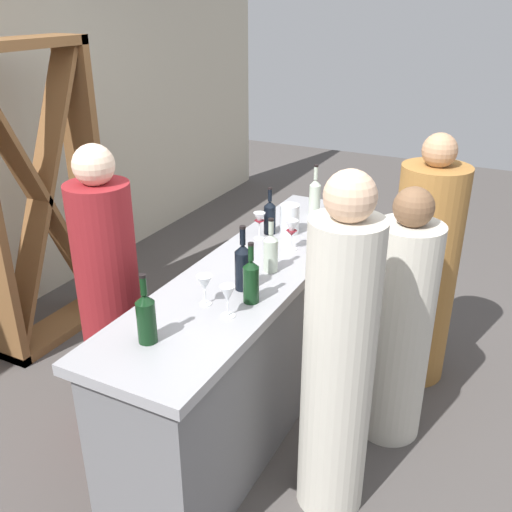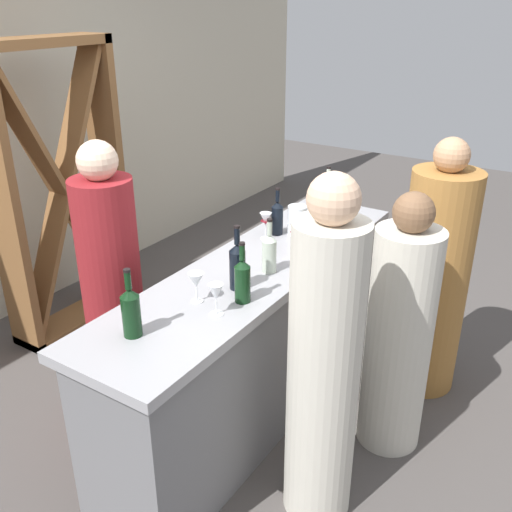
{
  "view_description": "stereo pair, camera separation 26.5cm",
  "coord_description": "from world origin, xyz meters",
  "px_view_note": "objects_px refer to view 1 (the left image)",
  "views": [
    {
      "loc": [
        -2.37,
        -1.21,
        2.2
      ],
      "look_at": [
        0.0,
        0.0,
        0.98
      ],
      "focal_mm": 40.22,
      "sensor_mm": 36.0,
      "label": 1
    },
    {
      "loc": [
        -2.24,
        -1.44,
        2.2
      ],
      "look_at": [
        0.0,
        0.0,
        0.98
      ],
      "focal_mm": 40.22,
      "sensor_mm": 36.0,
      "label": 2
    }
  ],
  "objects_px": {
    "wine_bottle_leftmost_dark_green": "(146,317)",
    "wine_bottle_far_right_clear_pale": "(315,196)",
    "wine_rack": "(40,200)",
    "person_server_behind": "(110,304)",
    "wine_bottle_second_right_clear_pale": "(271,252)",
    "wine_glass_far_left": "(259,220)",
    "water_pitcher": "(290,219)",
    "person_left_guest": "(423,272)",
    "person_center_guest": "(338,365)",
    "wine_bottle_center_near_black": "(243,266)",
    "wine_bottle_second_left_dark_green": "(251,280)",
    "wine_bottle_rightmost_near_black": "(270,216)",
    "person_right_guest": "(399,328)",
    "wine_glass_near_right": "(205,284)",
    "wine_glass_near_center": "(292,230)",
    "wine_glass_near_left": "(228,295)"
  },
  "relations": [
    {
      "from": "wine_bottle_second_right_clear_pale",
      "to": "wine_glass_near_right",
      "type": "relative_size",
      "value": 1.99
    },
    {
      "from": "wine_bottle_far_right_clear_pale",
      "to": "wine_bottle_second_left_dark_green",
      "type": "bearing_deg",
      "value": -171.95
    },
    {
      "from": "wine_glass_near_right",
      "to": "person_right_guest",
      "type": "relative_size",
      "value": 0.1
    },
    {
      "from": "wine_glass_near_left",
      "to": "person_right_guest",
      "type": "bearing_deg",
      "value": -39.55
    },
    {
      "from": "wine_bottle_center_near_black",
      "to": "wine_glass_near_center",
      "type": "distance_m",
      "value": 0.52
    },
    {
      "from": "person_left_guest",
      "to": "person_server_behind",
      "type": "xyz_separation_m",
      "value": [
        -1.19,
        1.36,
        0.04
      ]
    },
    {
      "from": "wine_rack",
      "to": "person_server_behind",
      "type": "distance_m",
      "value": 1.16
    },
    {
      "from": "wine_rack",
      "to": "person_center_guest",
      "type": "height_order",
      "value": "wine_rack"
    },
    {
      "from": "wine_bottle_leftmost_dark_green",
      "to": "wine_bottle_far_right_clear_pale",
      "type": "distance_m",
      "value": 1.66
    },
    {
      "from": "wine_bottle_rightmost_near_black",
      "to": "person_center_guest",
      "type": "xyz_separation_m",
      "value": [
        -0.82,
        -0.73,
        -0.28
      ]
    },
    {
      "from": "wine_bottle_second_left_dark_green",
      "to": "wine_glass_near_right",
      "type": "height_order",
      "value": "wine_bottle_second_left_dark_green"
    },
    {
      "from": "person_left_guest",
      "to": "wine_bottle_far_right_clear_pale",
      "type": "bearing_deg",
      "value": -10.54
    },
    {
      "from": "wine_rack",
      "to": "wine_glass_near_left",
      "type": "xyz_separation_m",
      "value": [
        -0.66,
        -1.78,
        0.05
      ]
    },
    {
      "from": "wine_bottle_center_near_black",
      "to": "person_center_guest",
      "type": "relative_size",
      "value": 0.2
    },
    {
      "from": "wine_rack",
      "to": "wine_bottle_second_right_clear_pale",
      "type": "bearing_deg",
      "value": -95.61
    },
    {
      "from": "wine_bottle_center_near_black",
      "to": "water_pitcher",
      "type": "xyz_separation_m",
      "value": [
        0.73,
        0.09,
        -0.03
      ]
    },
    {
      "from": "person_left_guest",
      "to": "person_center_guest",
      "type": "height_order",
      "value": "person_center_guest"
    },
    {
      "from": "wine_bottle_far_right_clear_pale",
      "to": "water_pitcher",
      "type": "xyz_separation_m",
      "value": [
        -0.35,
        0.01,
        -0.04
      ]
    },
    {
      "from": "wine_glass_near_right",
      "to": "person_center_guest",
      "type": "height_order",
      "value": "person_center_guest"
    },
    {
      "from": "wine_glass_near_left",
      "to": "wine_glass_near_right",
      "type": "bearing_deg",
      "value": 72.54
    },
    {
      "from": "wine_glass_near_left",
      "to": "wine_glass_near_right",
      "type": "relative_size",
      "value": 1.03
    },
    {
      "from": "wine_glass_near_right",
      "to": "wine_glass_far_left",
      "type": "xyz_separation_m",
      "value": [
        0.79,
        0.13,
        0.01
      ]
    },
    {
      "from": "wine_bottle_rightmost_near_black",
      "to": "wine_bottle_far_right_clear_pale",
      "type": "relative_size",
      "value": 0.86
    },
    {
      "from": "wine_bottle_leftmost_dark_green",
      "to": "wine_bottle_rightmost_near_black",
      "type": "relative_size",
      "value": 1.07
    },
    {
      "from": "wine_rack",
      "to": "person_server_behind",
      "type": "relative_size",
      "value": 1.25
    },
    {
      "from": "wine_bottle_rightmost_near_black",
      "to": "person_center_guest",
      "type": "relative_size",
      "value": 0.17
    },
    {
      "from": "wine_bottle_second_right_clear_pale",
      "to": "wine_glass_far_left",
      "type": "distance_m",
      "value": 0.43
    },
    {
      "from": "person_left_guest",
      "to": "wine_glass_near_center",
      "type": "bearing_deg",
      "value": 32.35
    },
    {
      "from": "wine_glass_far_left",
      "to": "person_server_behind",
      "type": "relative_size",
      "value": 0.1
    },
    {
      "from": "water_pitcher",
      "to": "person_server_behind",
      "type": "distance_m",
      "value": 1.11
    },
    {
      "from": "wine_bottle_far_right_clear_pale",
      "to": "person_left_guest",
      "type": "relative_size",
      "value": 0.21
    },
    {
      "from": "wine_rack",
      "to": "person_right_guest",
      "type": "bearing_deg",
      "value": -88.52
    },
    {
      "from": "wine_glass_far_left",
      "to": "wine_bottle_second_right_clear_pale",
      "type": "bearing_deg",
      "value": -145.64
    },
    {
      "from": "water_pitcher",
      "to": "person_server_behind",
      "type": "xyz_separation_m",
      "value": [
        -0.87,
        0.62,
        -0.28
      ]
    },
    {
      "from": "wine_bottle_leftmost_dark_green",
      "to": "wine_glass_near_left",
      "type": "height_order",
      "value": "wine_bottle_leftmost_dark_green"
    },
    {
      "from": "wine_bottle_leftmost_dark_green",
      "to": "person_left_guest",
      "type": "xyz_separation_m",
      "value": [
        1.63,
        -0.77,
        -0.35
      ]
    },
    {
      "from": "wine_bottle_rightmost_near_black",
      "to": "wine_glass_near_right",
      "type": "xyz_separation_m",
      "value": [
        -0.89,
        -0.11,
        -0.0
      ]
    },
    {
      "from": "person_left_guest",
      "to": "person_server_behind",
      "type": "distance_m",
      "value": 1.81
    },
    {
      "from": "water_pitcher",
      "to": "person_server_behind",
      "type": "relative_size",
      "value": 0.11
    },
    {
      "from": "wine_bottle_leftmost_dark_green",
      "to": "wine_bottle_second_right_clear_pale",
      "type": "xyz_separation_m",
      "value": [
        0.8,
        -0.16,
        -0.01
      ]
    },
    {
      "from": "wine_bottle_second_right_clear_pale",
      "to": "wine_bottle_far_right_clear_pale",
      "type": "relative_size",
      "value": 0.87
    },
    {
      "from": "person_right_guest",
      "to": "wine_bottle_center_near_black",
      "type": "bearing_deg",
      "value": 38.67
    },
    {
      "from": "wine_rack",
      "to": "person_server_behind",
      "type": "height_order",
      "value": "wine_rack"
    },
    {
      "from": "wine_bottle_center_near_black",
      "to": "wine_bottle_second_right_clear_pale",
      "type": "relative_size",
      "value": 1.13
    },
    {
      "from": "wine_bottle_far_right_clear_pale",
      "to": "water_pitcher",
      "type": "height_order",
      "value": "wine_bottle_far_right_clear_pale"
    },
    {
      "from": "wine_bottle_far_right_clear_pale",
      "to": "person_left_guest",
      "type": "bearing_deg",
      "value": -92.56
    },
    {
      "from": "person_right_guest",
      "to": "wine_glass_near_right",
      "type": "bearing_deg",
      "value": 45.81
    },
    {
      "from": "person_left_guest",
      "to": "wine_bottle_second_left_dark_green",
      "type": "bearing_deg",
      "value": 56.43
    },
    {
      "from": "water_pitcher",
      "to": "person_right_guest",
      "type": "distance_m",
      "value": 0.88
    },
    {
      "from": "wine_bottle_second_right_clear_pale",
      "to": "wine_rack",
      "type": "bearing_deg",
      "value": 84.39
    }
  ]
}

